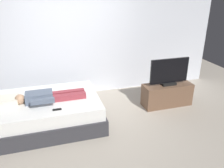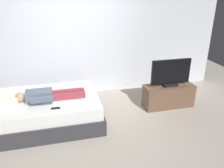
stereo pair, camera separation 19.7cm
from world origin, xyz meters
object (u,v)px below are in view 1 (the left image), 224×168
tv_stand (167,95)px  tv (169,72)px  bed (47,112)px  pillow (4,101)px  remote (57,109)px  person (47,97)px

tv_stand → tv: (-0.00, -0.00, 0.53)m
bed → pillow: 0.78m
bed → remote: bearing=-69.5°
bed → pillow: size_ratio=4.27×
person → tv_stand: 2.61m
tv → remote: bearing=-167.6°
remote → tv_stand: size_ratio=0.14×
pillow → remote: size_ratio=3.20×
person → pillow: bearing=174.1°
bed → tv_stand: (2.61, 0.05, -0.01)m
pillow → tv_stand: pillow is taller
bed → remote: 0.59m
pillow → remote: (0.88, -0.48, -0.05)m
person → remote: 0.44m
bed → pillow: (-0.70, 0.00, 0.34)m
person → remote: bearing=-69.5°
pillow → remote: pillow is taller
bed → person: 0.37m
pillow → person: person is taller
person → tv: bearing=2.9°
pillow → tv: tv is taller
tv_stand → tv: tv is taller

